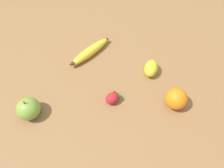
{
  "coord_description": "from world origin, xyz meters",
  "views": [
    {
      "loc": [
        -0.18,
        0.42,
        0.7
      ],
      "look_at": [
        0.02,
        0.02,
        0.03
      ],
      "focal_mm": 35.0,
      "sensor_mm": 36.0,
      "label": 1
    }
  ],
  "objects": [
    {
      "name": "strawberry",
      "position": [
        -0.01,
        0.07,
        0.02
      ],
      "size": [
        0.06,
        0.07,
        0.04
      ],
      "rotation": [
        0.0,
        0.0,
        4.27
      ],
      "color": "red",
      "rests_on": "ground_plane"
    },
    {
      "name": "lemon",
      "position": [
        -0.08,
        -0.11,
        0.03
      ],
      "size": [
        0.07,
        0.09,
        0.05
      ],
      "rotation": [
        0.0,
        0.0,
        4.91
      ],
      "color": "yellow",
      "rests_on": "ground_plane"
    },
    {
      "name": "banana",
      "position": [
        0.18,
        -0.08,
        0.02
      ],
      "size": [
        0.1,
        0.21,
        0.04
      ],
      "rotation": [
        0.0,
        0.0,
        1.27
      ],
      "color": "yellow",
      "rests_on": "ground_plane"
    },
    {
      "name": "orange",
      "position": [
        -0.21,
        -0.02,
        0.04
      ],
      "size": [
        0.08,
        0.08,
        0.08
      ],
      "color": "orange",
      "rests_on": "ground_plane"
    },
    {
      "name": "apple",
      "position": [
        0.23,
        0.25,
        0.04
      ],
      "size": [
        0.08,
        0.08,
        0.09
      ],
      "color": "olive",
      "rests_on": "ground_plane"
    },
    {
      "name": "ground_plane",
      "position": [
        0.0,
        0.0,
        0.0
      ],
      "size": [
        3.0,
        3.0,
        0.0
      ],
      "primitive_type": "plane",
      "color": "olive"
    }
  ]
}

